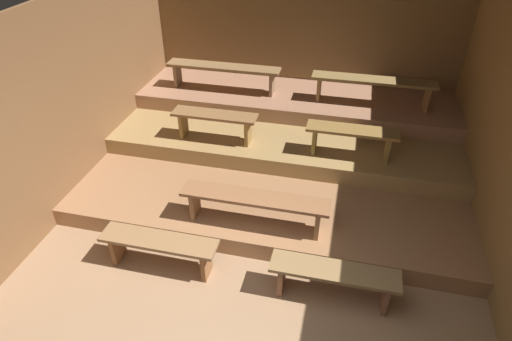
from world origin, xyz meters
The scene contains 14 objects.
ground centered at (0.00, 2.47, -0.04)m, with size 5.84×5.74×0.08m, color #9A7554.
wall_back centered at (0.00, 4.97, 1.27)m, with size 5.84×0.06×2.53m, color brown.
wall_left centered at (-2.55, 2.47, 1.27)m, with size 0.06×5.74×2.53m, color brown.
wall_right centered at (2.55, 2.47, 1.27)m, with size 0.06×5.74×2.53m, color brown.
platform_lower centered at (0.00, 3.10, 0.12)m, with size 5.04×3.68×0.23m, color #9B6C48.
platform_middle centered at (0.00, 3.78, 0.35)m, with size 5.04×2.32×0.23m, color #9E7C4A.
platform_upper centered at (0.00, 4.30, 0.58)m, with size 5.04×1.28×0.23m, color #A17154.
bench_floor_left centered at (-0.94, 0.92, 0.32)m, with size 1.29×0.30×0.41m.
bench_floor_right centered at (0.94, 0.92, 0.32)m, with size 1.29×0.30×0.41m.
bench_lower_center centered at (-0.04, 1.60, 0.56)m, with size 1.70×0.30×0.41m.
bench_middle_left centered at (-0.95, 3.00, 0.78)m, with size 1.21×0.30×0.41m.
bench_middle_right centered at (0.95, 3.00, 0.78)m, with size 1.21×0.30×0.41m.
bench_upper_left centered at (-1.18, 4.21, 1.03)m, with size 1.85×0.30×0.41m.
bench_upper_right centered at (1.18, 4.21, 1.03)m, with size 1.85×0.30×0.41m.
Camera 1 is at (0.86, -2.12, 3.64)m, focal length 30.23 mm.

